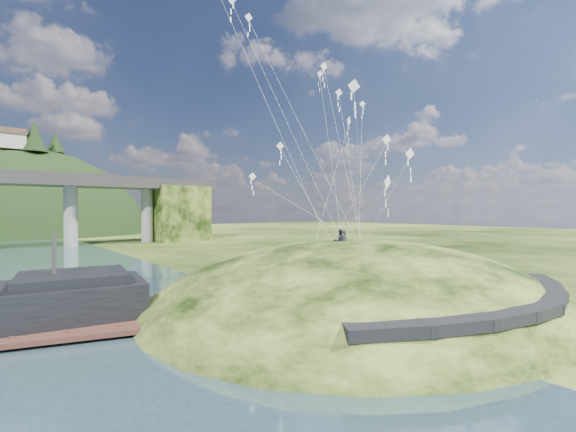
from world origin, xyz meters
TOP-DOWN VIEW (x-y plane):
  - ground at (0.00, 0.00)m, footprint 320.00×320.00m
  - grass_hill at (8.00, 2.00)m, footprint 36.00×32.00m
  - footpath at (7.46, -9.74)m, footprint 22.29×5.84m
  - wooden_dock at (-9.57, 5.29)m, footprint 12.63×5.56m
  - kite_flyers at (6.84, 2.69)m, footprint 1.19×1.13m
  - kite_swarm at (6.14, 4.71)m, footprint 21.15×16.30m

SIDE VIEW (x-z plane):
  - grass_hill at x=8.00m, z-range -8.00..5.00m
  - ground at x=0.00m, z-range 0.00..0.00m
  - wooden_dock at x=-9.57m, z-range -0.05..0.85m
  - footpath at x=7.46m, z-range 1.67..2.50m
  - kite_flyers at x=6.84m, z-range 4.95..6.89m
  - kite_swarm at x=6.14m, z-range 7.59..26.51m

